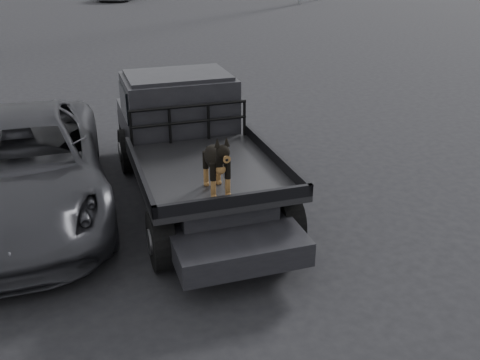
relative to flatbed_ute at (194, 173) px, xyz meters
name	(u,v)px	position (x,y,z in m)	size (l,w,h in m)	color
ground	(253,235)	(0.50, -1.33, -0.46)	(120.00, 120.00, 0.00)	black
flatbed_ute	(194,173)	(0.00, 0.00, 0.00)	(2.00, 5.40, 0.92)	black
ute_cab	(179,100)	(0.00, 0.95, 0.90)	(1.72, 1.30, 0.88)	black
headache_rack	(189,124)	(0.00, 0.20, 0.74)	(1.80, 0.08, 0.55)	black
dog	(216,163)	(-0.09, -1.64, 0.83)	(0.32, 0.60, 0.74)	black
parked_suv	(20,167)	(-2.50, 0.43, 0.26)	(2.40, 5.20, 1.44)	#2F2F35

